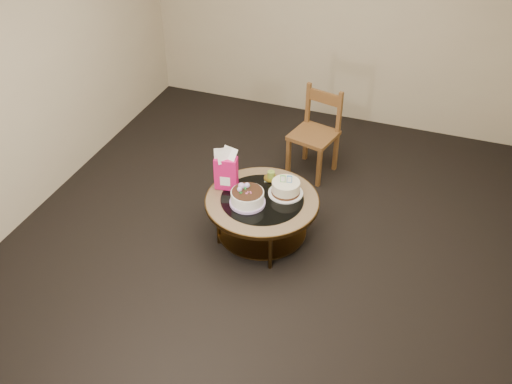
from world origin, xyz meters
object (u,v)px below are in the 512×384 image
(cream_cake, at_px, (286,188))
(dining_chair, at_px, (315,133))
(coffee_table, at_px, (262,206))
(decorated_cake, at_px, (247,198))
(gift_bag, at_px, (226,169))

(cream_cake, xyz_separation_m, dining_chair, (-0.02, 1.09, -0.05))
(coffee_table, xyz_separation_m, dining_chair, (0.15, 1.23, 0.09))
(cream_cake, bearing_deg, dining_chair, 79.05)
(decorated_cake, xyz_separation_m, gift_bag, (-0.26, 0.16, 0.14))
(gift_bag, bearing_deg, coffee_table, -18.94)
(decorated_cake, distance_m, dining_chair, 1.36)
(coffee_table, relative_size, cream_cake, 3.26)
(coffee_table, height_order, cream_cake, cream_cake)
(gift_bag, relative_size, dining_chair, 0.43)
(dining_chair, bearing_deg, gift_bag, -99.77)
(coffee_table, distance_m, decorated_cake, 0.20)
(coffee_table, distance_m, cream_cake, 0.26)
(cream_cake, xyz_separation_m, gift_bag, (-0.53, -0.09, 0.14))
(decorated_cake, height_order, dining_chair, dining_chair)
(cream_cake, bearing_deg, decorated_cake, -149.33)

